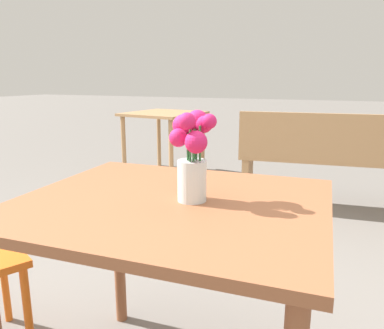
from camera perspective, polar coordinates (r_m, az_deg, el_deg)
table_front at (r=1.21m, az=-3.06°, el=-10.03°), size 0.99×0.86×0.75m
flower_vase at (r=1.13m, az=0.04°, el=1.30°), size 0.15×0.15×0.27m
bench_near at (r=3.35m, az=20.94°, el=0.74°), size 1.62×0.54×0.85m
table_back at (r=4.38m, az=-4.29°, el=6.42°), size 0.86×0.90×0.74m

